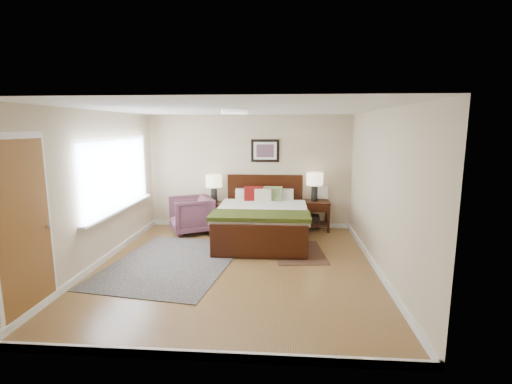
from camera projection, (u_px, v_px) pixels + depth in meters
floor at (236, 266)px, 6.03m from camera, size 5.00×5.00×0.00m
back_wall at (249, 172)px, 8.27m from camera, size 4.50×0.04×2.50m
front_wall at (199, 237)px, 3.36m from camera, size 4.50×0.04×2.50m
left_wall at (97, 189)px, 5.98m from camera, size 0.04×5.00×2.50m
right_wall at (381, 192)px, 5.65m from camera, size 0.04×5.00×2.50m
ceiling at (234, 109)px, 5.60m from camera, size 4.50×5.00×0.02m
window at (119, 175)px, 6.64m from camera, size 0.11×2.72×1.32m
door at (25, 229)px, 4.29m from camera, size 0.06×1.00×2.18m
ceil_fixture at (234, 111)px, 5.60m from camera, size 0.44×0.44×0.08m
bed at (262, 214)px, 7.32m from camera, size 1.79×2.17×1.17m
wall_art at (265, 151)px, 8.13m from camera, size 0.62×0.05×0.50m
nightstand_left at (214, 208)px, 8.22m from camera, size 0.49×0.44×0.58m
nightstand_right at (314, 213)px, 8.07m from camera, size 0.65×0.49×0.65m
lamp_left at (214, 183)px, 8.14m from camera, size 0.35×0.35×0.61m
lamp_right at (315, 181)px, 7.97m from camera, size 0.35×0.35×0.61m
armchair at (191, 215)px, 7.90m from camera, size 1.13×1.12×0.77m
rug_persian at (172, 263)px, 6.17m from camera, size 2.24×2.90×0.01m
rug_navy at (299, 252)px, 6.68m from camera, size 0.98×1.36×0.01m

